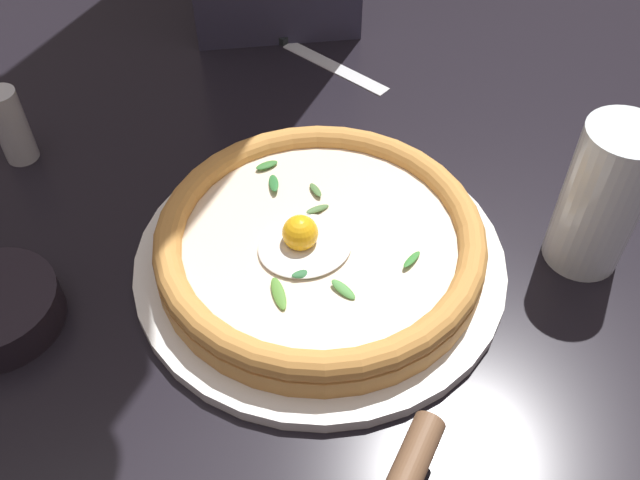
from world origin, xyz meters
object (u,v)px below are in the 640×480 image
drinking_glass (598,207)px  pizza (320,241)px  table_knife (288,42)px  pepper_shaker (11,126)px

drinking_glass → pizza: bearing=-20.8°
pizza → drinking_glass: drinking_glass is taller
table_knife → drinking_glass: (-0.11, 0.42, 0.06)m
table_knife → drinking_glass: size_ratio=1.54×
pepper_shaker → table_knife: bearing=-165.8°
pepper_shaker → drinking_glass: bearing=142.2°
table_knife → pepper_shaker: 0.34m
pizza → drinking_glass: size_ratio=2.01×
table_knife → pepper_shaker: size_ratio=2.71×
pizza → table_knife: size_ratio=1.31×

